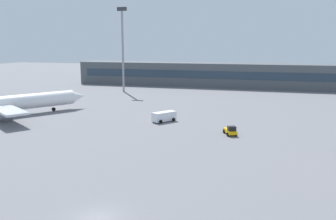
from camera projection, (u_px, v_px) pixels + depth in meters
ground_plane at (190, 126)px, 71.31m from camera, size 400.00×400.00×0.00m
terminal_building at (229, 75)px, 134.76m from camera, size 119.97×12.13×9.00m
airplane_mid at (4, 104)px, 79.11m from camera, size 25.77×34.66×9.85m
baggage_tug_yellow at (230, 131)px, 64.04m from camera, size 2.90×3.90×1.75m
service_van_white at (164, 116)px, 74.98m from camera, size 4.67×5.38×2.08m
floodlight_tower_west at (123, 44)px, 118.90m from camera, size 3.20×0.80×28.18m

